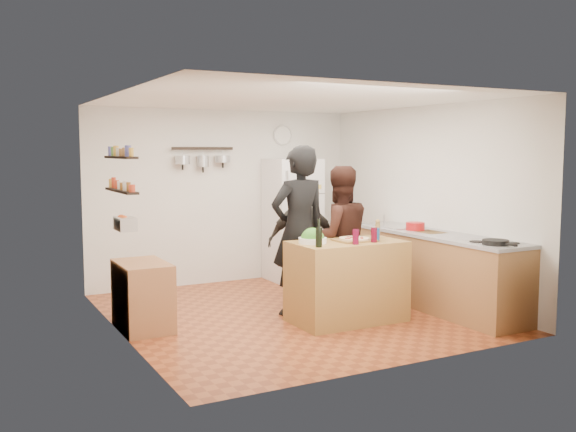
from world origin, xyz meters
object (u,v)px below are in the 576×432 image
person_center (339,238)px  skillet (495,242)px  salt_canister (376,234)px  person_back (303,242)px  prep_island (347,281)px  person_left (299,231)px  side_table (143,296)px  wall_clock (282,135)px  pepper_mill (378,231)px  counter_run (435,271)px  fridge (293,220)px  red_bowl (415,226)px  salad_bowl (313,240)px  wine_bottle (319,237)px

person_center → skillet: bearing=134.9°
salt_canister → person_back: person_back is taller
prep_island → person_left: bearing=122.0°
skillet → side_table: (-3.34, 1.77, -0.58)m
salt_canister → person_left: size_ratio=0.07×
skillet → wall_clock: (-0.65, 3.69, 1.20)m
pepper_mill → counter_run: (0.87, -0.01, -0.55)m
person_center → prep_island: bearing=78.7°
person_left → wall_clock: size_ratio=6.61×
fridge → wall_clock: (0.00, 0.33, 1.25)m
fridge → wall_clock: 1.29m
person_left → red_bowl: bearing=171.5°
person_left → counter_run: size_ratio=0.75×
pepper_mill → wall_clock: 2.87m
person_left → side_table: size_ratio=2.48×
person_left → salt_canister: bearing=131.1°
person_left → person_center: (0.53, -0.03, -0.12)m
salad_bowl → side_table: bearing=157.6°
red_bowl → wall_clock: (-0.70, 2.30, 1.18)m
person_back → red_bowl: bearing=173.7°
salad_bowl → counter_run: size_ratio=0.12×
person_back → side_table: 2.22m
person_back → counter_run: bearing=164.5°
wine_bottle → person_back: bearing=67.6°
pepper_mill → salt_canister: (-0.15, -0.17, -0.02)m
counter_run → side_table: 3.51m
side_table → salad_bowl: bearing=-22.4°
prep_island → counter_run: 1.32m
salad_bowl → person_left: person_left is taller
wine_bottle → person_left: size_ratio=0.11×
pepper_mill → person_back: 1.14m
salad_bowl → salt_canister: 0.74m
salt_canister → person_center: person_center is taller
person_left → counter_run: (1.65, -0.48, -0.54)m
prep_island → person_back: size_ratio=0.82×
prep_island → side_table: size_ratio=1.56×
skillet → side_table: skillet is taller
pepper_mill → skillet: pepper_mill is taller
person_left → side_table: 1.91m
wine_bottle → side_table: (-1.62, 0.97, -0.65)m
pepper_mill → person_left: size_ratio=0.09×
salad_bowl → wall_clock: size_ratio=1.03×
person_center → red_bowl: (1.06, -0.12, 0.10)m
salad_bowl → pepper_mill: (0.87, 0.00, 0.06)m
skillet → fridge: size_ratio=0.15×
person_left → red_bowl: (1.60, -0.15, -0.02)m
skillet → side_table: size_ratio=0.35×
salad_bowl → person_back: (0.46, 1.04, -0.18)m
side_table → salt_canister: bearing=-19.8°
salad_bowl → pepper_mill: size_ratio=1.76×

